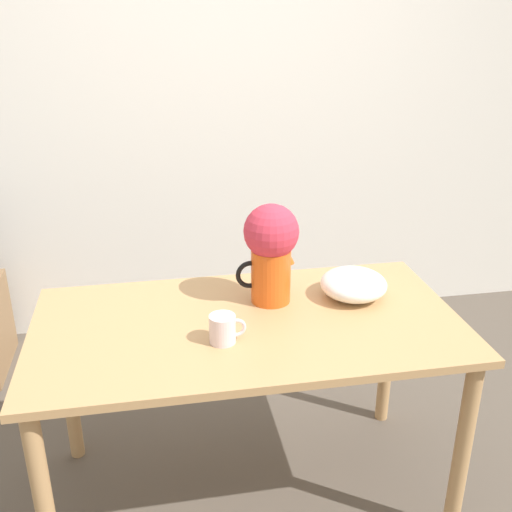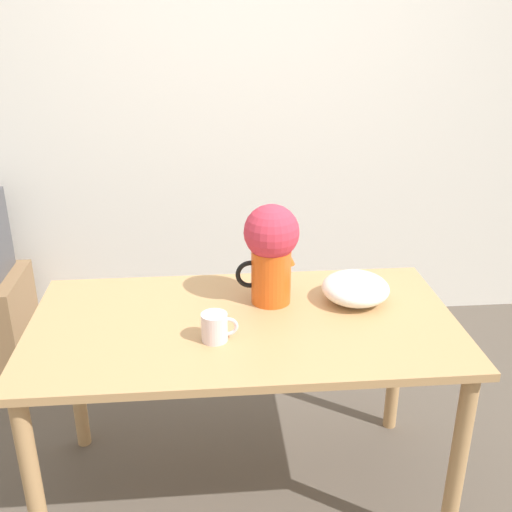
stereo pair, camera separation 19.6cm
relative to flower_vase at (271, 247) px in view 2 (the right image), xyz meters
name	(u,v)px [view 2 (the right image)]	position (x,y,z in m)	size (l,w,h in m)	color
wall_back	(242,111)	(-0.02, 1.39, 0.28)	(8.00, 0.05, 2.60)	silver
table	(244,345)	(-0.11, -0.15, -0.33)	(1.55, 0.82, 0.80)	tan
flower_vase	(271,247)	(0.00, 0.00, 0.00)	(0.24, 0.21, 0.39)	#E05619
coffee_mug	(215,327)	(-0.22, -0.27, -0.18)	(0.13, 0.09, 0.10)	silver
white_bowl	(355,288)	(0.32, -0.03, -0.17)	(0.26, 0.26, 0.11)	white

